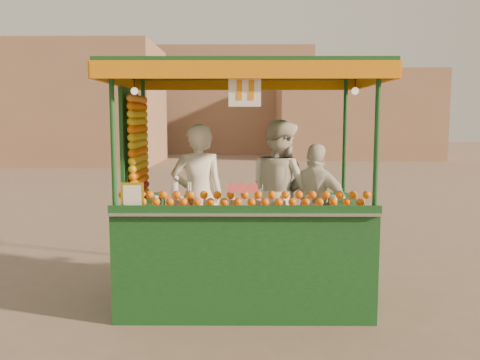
{
  "coord_description": "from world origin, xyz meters",
  "views": [
    {
      "loc": [
        0.4,
        -6.24,
        2.24
      ],
      "look_at": [
        0.37,
        -0.16,
        1.51
      ],
      "focal_mm": 37.69,
      "sensor_mm": 36.0,
      "label": 1
    }
  ],
  "objects_px": {
    "juice_cart": "(238,228)",
    "vendor_left": "(198,197)",
    "vendor_middle": "(280,192)",
    "vendor_right": "(316,206)"
  },
  "relations": [
    {
      "from": "juice_cart",
      "to": "vendor_middle",
      "type": "height_order",
      "value": "juice_cart"
    },
    {
      "from": "vendor_left",
      "to": "vendor_middle",
      "type": "relative_size",
      "value": 0.97
    },
    {
      "from": "juice_cart",
      "to": "vendor_middle",
      "type": "xyz_separation_m",
      "value": [
        0.55,
        0.61,
        0.35
      ]
    },
    {
      "from": "juice_cart",
      "to": "vendor_left",
      "type": "height_order",
      "value": "juice_cart"
    },
    {
      "from": "vendor_left",
      "to": "vendor_middle",
      "type": "height_order",
      "value": "vendor_middle"
    },
    {
      "from": "vendor_left",
      "to": "vendor_middle",
      "type": "xyz_separation_m",
      "value": [
        1.07,
        0.3,
        0.02
      ]
    },
    {
      "from": "vendor_middle",
      "to": "vendor_right",
      "type": "distance_m",
      "value": 0.52
    },
    {
      "from": "juice_cart",
      "to": "vendor_right",
      "type": "relative_size",
      "value": 1.97
    },
    {
      "from": "juice_cart",
      "to": "vendor_left",
      "type": "relative_size",
      "value": 1.71
    },
    {
      "from": "vendor_right",
      "to": "vendor_middle",
      "type": "bearing_deg",
      "value": 7.5
    }
  ]
}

